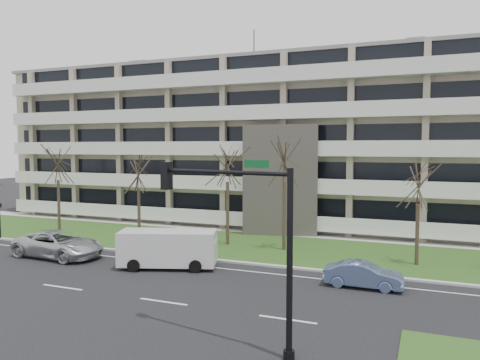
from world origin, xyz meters
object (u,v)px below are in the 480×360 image
at_px(silver_pickup, 59,244).
at_px(traffic_signal, 242,227).
at_px(blue_sedan, 363,275).
at_px(pedestrian_signal, 0,215).
at_px(white_van, 169,246).

distance_m(silver_pickup, traffic_signal, 18.55).
relative_size(blue_sedan, traffic_signal, 0.59).
bearing_deg(pedestrian_signal, blue_sedan, -22.93).
distance_m(traffic_signal, pedestrian_signal, 27.30).
relative_size(silver_pickup, traffic_signal, 0.92).
bearing_deg(blue_sedan, pedestrian_signal, 85.62).
bearing_deg(white_van, traffic_signal, -65.87).
bearing_deg(traffic_signal, silver_pickup, 163.88).
bearing_deg(pedestrian_signal, white_van, -26.93).
xyz_separation_m(silver_pickup, blue_sedan, (19.35, 0.71, -0.21)).
xyz_separation_m(blue_sedan, traffic_signal, (-3.13, -8.98, 3.71)).
bearing_deg(silver_pickup, traffic_signal, -113.51).
height_order(white_van, pedestrian_signal, pedestrian_signal).
bearing_deg(silver_pickup, white_van, -83.65).
distance_m(blue_sedan, traffic_signal, 10.21).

